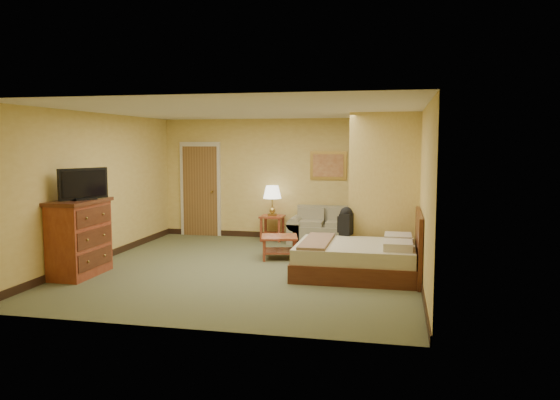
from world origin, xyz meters
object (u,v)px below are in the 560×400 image
(loveseat, at_px, (325,231))
(coffee_table, at_px, (279,242))
(dresser, at_px, (79,238))
(bed, at_px, (360,258))

(loveseat, xyz_separation_m, coffee_table, (-0.62, -1.67, 0.05))
(loveseat, distance_m, coffee_table, 1.78)
(loveseat, relative_size, coffee_table, 1.98)
(coffee_table, relative_size, dresser, 0.64)
(coffee_table, distance_m, bed, 1.81)
(coffee_table, xyz_separation_m, bed, (1.51, -1.00, -0.01))
(dresser, xyz_separation_m, bed, (4.30, 0.92, -0.32))
(bed, bearing_deg, dresser, -167.97)
(coffee_table, relative_size, bed, 0.40)
(coffee_table, xyz_separation_m, dresser, (-2.79, -1.92, 0.31))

